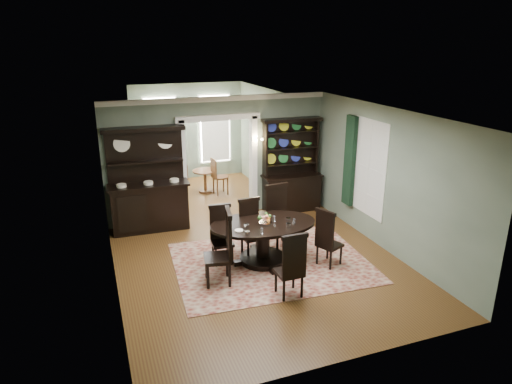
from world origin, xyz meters
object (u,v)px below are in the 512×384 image
Objects in this scene: dining_table at (263,235)px; parlor_table at (205,178)px; sideboard at (149,195)px; welsh_dresser at (291,178)px.

dining_table is 3.11× the size of parlor_table.
dining_table is 3.14m from sideboard.
dining_table is 3.09m from welsh_dresser.
welsh_dresser is 3.36× the size of parlor_table.
sideboard is 2.91m from parlor_table.
welsh_dresser is at bearing 59.78° from dining_table.
welsh_dresser is at bearing -51.07° from parlor_table.
parlor_table is (0.00, 4.69, -0.15)m from dining_table.
sideboard is 3.63m from welsh_dresser.
welsh_dresser is 2.82m from parlor_table.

